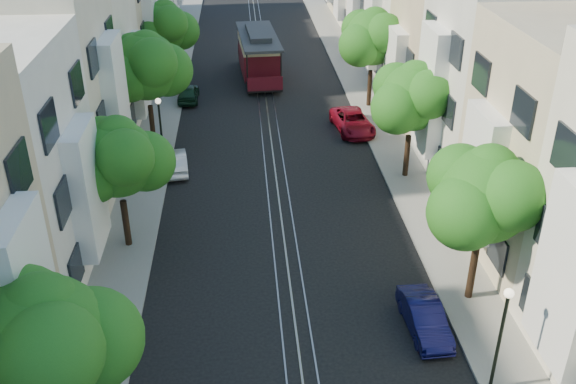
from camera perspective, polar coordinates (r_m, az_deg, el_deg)
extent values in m
plane|color=black|center=(42.69, -1.67, 5.91)|extent=(200.00, 200.00, 0.00)
cube|color=gray|center=(43.57, 7.95, 6.21)|extent=(2.50, 80.00, 0.12)
cube|color=gray|center=(42.98, -11.42, 5.59)|extent=(2.50, 80.00, 0.12)
cube|color=gray|center=(42.67, -2.41, 5.90)|extent=(0.06, 80.00, 0.02)
cube|color=gray|center=(42.68, -1.67, 5.93)|extent=(0.06, 80.00, 0.02)
cube|color=gray|center=(42.71, -0.93, 5.95)|extent=(0.06, 80.00, 0.02)
cube|color=tan|center=(42.69, -1.67, 5.92)|extent=(0.08, 80.00, 0.01)
cube|color=white|center=(21.75, 23.91, -6.95)|extent=(0.90, 3.04, 6.05)
cube|color=beige|center=(29.41, 23.98, 3.19)|extent=(7.00, 8.00, 10.00)
cube|color=white|center=(28.17, 16.81, 1.62)|extent=(0.90, 3.04, 5.50)
cube|color=silver|center=(35.80, 18.76, 10.15)|extent=(7.00, 8.00, 12.00)
cube|color=white|center=(34.82, 12.66, 8.80)|extent=(0.90, 3.04, 6.60)
cube|color=#C6B28C|center=(43.38, 14.63, 11.69)|extent=(7.00, 8.00, 9.00)
cube|color=white|center=(42.53, 9.56, 10.87)|extent=(0.90, 3.04, 4.95)
cube|color=white|center=(50.58, 11.97, 15.18)|extent=(7.00, 8.00, 10.50)
cube|color=white|center=(49.88, 7.53, 14.36)|extent=(0.90, 3.04, 5.78)
cube|color=white|center=(20.45, -22.13, -9.29)|extent=(0.90, 3.04, 5.93)
cube|color=white|center=(27.18, -17.58, 0.28)|extent=(0.90, 3.04, 5.39)
cube|color=beige|center=(34.65, -21.60, 8.87)|extent=(7.00, 8.00, 11.76)
cube|color=white|center=(34.02, -15.16, 7.86)|extent=(0.90, 3.04, 6.47)
cube|color=silver|center=(42.43, -18.46, 10.66)|extent=(7.00, 8.00, 8.82)
cube|color=white|center=(41.88, -13.20, 10.12)|extent=(0.90, 3.04, 4.85)
cube|color=beige|center=(49.77, -16.64, 14.29)|extent=(7.00, 8.00, 10.29)
cube|color=white|center=(49.33, -12.07, 13.72)|extent=(0.90, 3.04, 5.66)
cube|color=white|center=(56.97, -11.20, 16.16)|extent=(0.90, 3.04, 6.20)
cylinder|color=black|center=(26.85, 16.06, -6.79)|extent=(0.30, 0.30, 2.45)
sphere|color=#205816|center=(25.08, 17.10, -0.29)|extent=(3.64, 3.64, 3.64)
sphere|color=#205816|center=(26.07, 18.87, -0.45)|extent=(2.91, 2.91, 2.91)
sphere|color=#205816|center=(24.33, 15.46, -1.79)|extent=(2.84, 2.84, 2.84)
sphere|color=#205816|center=(24.80, 17.53, 1.65)|extent=(2.18, 2.18, 2.18)
cylinder|color=black|center=(35.94, 10.51, 3.21)|extent=(0.30, 0.30, 2.38)
sphere|color=#205816|center=(34.67, 11.00, 8.25)|extent=(3.54, 3.54, 3.54)
sphere|color=#205816|center=(35.55, 12.47, 7.92)|extent=(2.83, 2.83, 2.83)
sphere|color=#205816|center=(33.90, 9.67, 7.36)|extent=(2.76, 2.76, 2.76)
sphere|color=#205816|center=(34.49, 11.26, 9.71)|extent=(2.12, 2.12, 2.12)
cylinder|color=black|center=(45.84, 7.25, 9.16)|extent=(0.30, 0.30, 2.52)
sphere|color=#205816|center=(44.81, 7.53, 13.46)|extent=(3.74, 3.74, 3.74)
sphere|color=#205816|center=(45.61, 8.77, 13.12)|extent=(3.00, 3.00, 3.00)
sphere|color=#205816|center=(44.04, 6.44, 12.86)|extent=(2.92, 2.92, 2.92)
sphere|color=#205816|center=(44.70, 7.71, 14.61)|extent=(2.25, 2.25, 2.25)
sphere|color=#205816|center=(18.50, -20.93, -12.39)|extent=(3.64, 3.64, 3.64)
sphere|color=#205816|center=(18.82, -17.06, -12.40)|extent=(2.91, 2.91, 2.91)
sphere|color=#205816|center=(18.50, -24.22, -14.39)|extent=(2.84, 2.84, 2.84)
sphere|color=#205816|center=(18.00, -21.04, -10.00)|extent=(2.18, 2.18, 2.18)
cylinder|color=black|center=(30.04, -14.20, -2.67)|extent=(0.30, 0.30, 2.27)
sphere|color=#205816|center=(28.56, -14.96, 2.87)|extent=(3.38, 3.38, 3.38)
sphere|color=#205816|center=(28.99, -12.57, 2.68)|extent=(2.70, 2.70, 2.70)
sphere|color=#205816|center=(28.27, -16.99, 1.63)|extent=(2.64, 2.64, 2.64)
sphere|color=#205816|center=(28.27, -14.95, 4.62)|extent=(2.03, 2.03, 2.03)
cylinder|color=black|center=(39.71, -11.97, 5.75)|extent=(0.30, 0.30, 2.62)
sphere|color=#205816|center=(38.47, -12.52, 10.85)|extent=(3.90, 3.90, 3.90)
sphere|color=#205816|center=(38.92, -10.75, 10.61)|extent=(3.12, 3.12, 3.12)
sphere|color=#205816|center=(38.05, -14.03, 10.01)|extent=(3.04, 3.04, 3.04)
sphere|color=#205816|center=(38.30, -12.49, 12.18)|extent=(2.34, 2.34, 2.34)
cylinder|color=black|center=(50.02, -10.57, 10.47)|extent=(0.30, 0.30, 2.38)
sphere|color=#205816|center=(49.12, -10.92, 14.20)|extent=(3.54, 3.54, 3.54)
sphere|color=#205816|center=(49.59, -9.53, 13.97)|extent=(2.83, 2.83, 2.83)
sphere|color=#205816|center=(48.63, -12.11, 13.58)|extent=(2.76, 2.76, 2.76)
sphere|color=#205816|center=(49.00, -10.89, 15.25)|extent=(2.12, 2.12, 2.12)
cylinder|color=black|center=(22.45, 18.24, -12.61)|extent=(0.12, 0.12, 4.00)
sphere|color=#FFF2CC|center=(21.24, 19.05, -8.50)|extent=(0.32, 0.32, 0.32)
cylinder|color=black|center=(36.59, -11.18, 5.00)|extent=(0.12, 0.12, 4.00)
sphere|color=#FFF2CC|center=(35.86, -11.48, 7.93)|extent=(0.32, 0.32, 0.32)
cube|color=black|center=(51.92, -2.60, 10.65)|extent=(3.21, 9.21, 0.34)
cube|color=#530D17|center=(51.52, -2.64, 12.08)|extent=(3.09, 5.83, 2.72)
cube|color=beige|center=(51.25, -2.66, 13.18)|extent=(3.15, 5.89, 0.68)
cube|color=#2D2D30|center=(51.13, -2.68, 13.67)|extent=(3.43, 9.22, 0.20)
cube|color=#2D2D30|center=(51.06, -2.68, 13.97)|extent=(1.92, 5.19, 0.40)
imported|color=#0B0C3A|center=(25.27, 12.04, -10.85)|extent=(1.45, 3.67, 1.19)
imported|color=maroon|center=(41.84, 5.76, 6.25)|extent=(2.65, 4.82, 1.28)
imported|color=silver|center=(36.88, -9.92, 2.66)|extent=(1.61, 3.55, 1.13)
imported|color=black|center=(47.39, -8.86, 8.71)|extent=(1.47, 3.61, 1.23)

